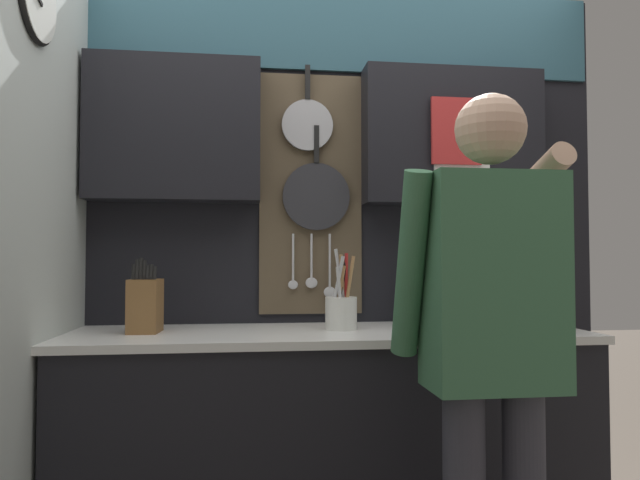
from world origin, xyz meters
name	(u,v)px	position (x,y,z in m)	size (l,w,h in m)	color
base_cabinet_counter	(329,451)	(0.00, 0.00, 0.46)	(1.99, 0.61, 0.93)	black
back_wall_unit	(322,203)	(0.01, 0.27, 1.45)	(2.56, 0.23, 2.43)	black
side_wall	(13,249)	(-1.01, -0.41, 1.23)	(0.07, 1.60, 2.43)	silver
microwave	(485,293)	(0.65, 0.02, 1.07)	(0.51, 0.37, 0.28)	silver
knife_block	(145,305)	(-0.70, 0.02, 1.03)	(0.12, 0.16, 0.28)	brown
utensil_crock	(341,309)	(0.05, 0.02, 1.01)	(0.13, 0.13, 0.32)	white
person	(491,327)	(0.39, -0.62, 1.01)	(0.54, 0.65, 1.69)	#383842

